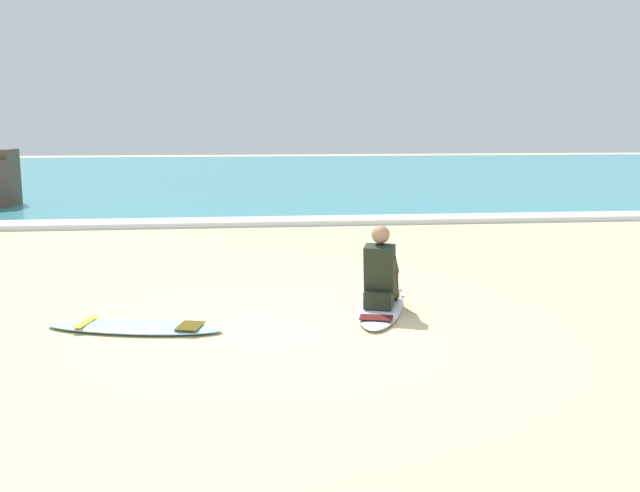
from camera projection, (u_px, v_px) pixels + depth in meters
ground_plane at (287, 330)px, 7.70m from camera, size 80.00×80.00×0.00m
sea at (250, 175)px, 28.93m from camera, size 80.00×28.00×0.10m
breaking_foam at (261, 222)px, 15.52m from camera, size 80.00×0.90×0.11m
surfboard_main at (380, 305)px, 8.60m from camera, size 1.06×2.25×0.08m
surfer_seated at (381, 275)px, 8.37m from camera, size 0.55×0.77×0.95m
surfboard_spare_near at (134, 327)px, 7.68m from camera, size 1.99×0.96×0.08m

